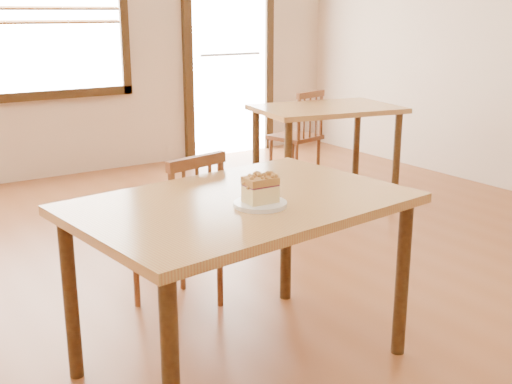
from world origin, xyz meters
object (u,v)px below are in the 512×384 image
Objects in this scene: cafe_chair_second at (298,136)px; cake_slice at (260,187)px; cafe_table_second at (326,120)px; cafe_chair_main at (181,231)px; plate at (260,204)px; cafe_table_main at (242,219)px.

cake_slice is at bearing 37.61° from cafe_chair_second.
cake_slice is at bearing -124.93° from cafe_table_second.
cafe_chair_main reaches higher than cafe_chair_second.
cafe_chair_second is at bearing 49.91° from plate.
cafe_chair_second is 3.26m from cake_slice.
cake_slice is at bearing 131.15° from plate.
cafe_table_main is 6.80× the size of plate.
cafe_table_second is 0.57m from cafe_chair_second.
cafe_chair_main is 0.68× the size of cafe_table_second.
cake_slice is at bearing 75.73° from cafe_chair_main.
cake_slice is (-1.97, -1.96, 0.18)m from cafe_table_second.
cafe_chair_second is 5.98× the size of cake_slice.
cafe_chair_main reaches higher than cafe_table_second.
cake_slice is (-2.08, -2.48, 0.41)m from cafe_chair_second.
cafe_chair_main is 1.01× the size of cafe_chair_second.
cafe_table_main is 0.68m from cafe_chair_main.
cafe_table_second is (1.98, 1.84, -0.02)m from cafe_table_main.
cake_slice is at bearing -92.03° from cafe_table_main.
cafe_chair_main reaches higher than cafe_table_main.
cafe_table_main is 0.15m from plate.
cafe_chair_main is (0.04, 0.63, -0.24)m from cafe_table_main.
plate is at bearing -91.69° from cafe_table_main.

